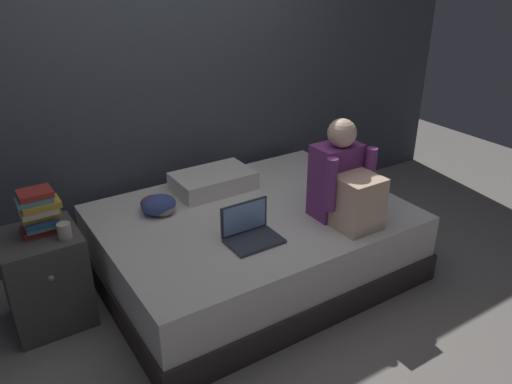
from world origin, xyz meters
The scene contains 10 objects.
ground_plane centered at (0.00, 0.00, 0.00)m, with size 8.00×8.00×0.00m, color gray.
wall_back centered at (0.00, 1.20, 1.35)m, with size 5.60×0.10×2.70m, color #424751.
bed centered at (0.20, 0.30, 0.24)m, with size 2.00×1.50×0.48m.
nightstand centered at (-1.10, 0.54, 0.29)m, with size 0.44×0.46×0.59m.
person_sitting centered at (0.63, -0.10, 0.73)m, with size 0.39×0.44×0.66m.
laptop centered at (-0.01, 0.00, 0.53)m, with size 0.32×0.23×0.22m.
pillow centered at (0.15, 0.75, 0.54)m, with size 0.56×0.36×0.13m, color silver.
book_stack centered at (-1.06, 0.55, 0.72)m, with size 0.23×0.16×0.26m.
mug centered at (-0.97, 0.42, 0.63)m, with size 0.08×0.08×0.09m, color #BCB2A3.
clothes_pile centered at (-0.33, 0.63, 0.53)m, with size 0.23×0.26×0.13m.
Camera 1 is at (-1.40, -2.23, 2.05)m, focal length 35.69 mm.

